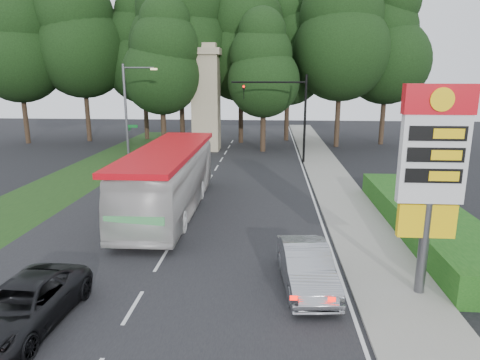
# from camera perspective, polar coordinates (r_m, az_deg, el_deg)

# --- Properties ---
(ground) EXTENTS (120.00, 120.00, 0.00)m
(ground) POSITION_cam_1_polar(r_m,az_deg,el_deg) (13.96, -14.71, -17.21)
(ground) COLOR black
(ground) RESTS_ON ground
(road_surface) EXTENTS (14.00, 80.00, 0.02)m
(road_surface) POSITION_cam_1_polar(r_m,az_deg,el_deg) (24.69, -5.90, -3.00)
(road_surface) COLOR black
(road_surface) RESTS_ON ground
(sidewalk_right) EXTENTS (3.00, 80.00, 0.12)m
(sidewalk_right) POSITION_cam_1_polar(r_m,az_deg,el_deg) (24.69, 13.95, -3.22)
(sidewalk_right) COLOR gray
(sidewalk_right) RESTS_ON ground
(grass_verge_left) EXTENTS (5.00, 50.00, 0.02)m
(grass_verge_left) POSITION_cam_1_polar(r_m,az_deg,el_deg) (33.09, -20.50, 0.48)
(grass_verge_left) COLOR #193814
(grass_verge_left) RESTS_ON ground
(hedge) EXTENTS (3.00, 14.00, 1.20)m
(hedge) POSITION_cam_1_polar(r_m,az_deg,el_deg) (21.61, 23.69, -4.92)
(hedge) COLOR #184A13
(hedge) RESTS_ON ground
(gas_station_pylon) EXTENTS (2.10, 0.45, 6.85)m
(gas_station_pylon) POSITION_cam_1_polar(r_m,az_deg,el_deg) (14.43, 24.29, 2.02)
(gas_station_pylon) COLOR #59595E
(gas_station_pylon) RESTS_ON ground
(traffic_signal_mast) EXTENTS (6.10, 0.35, 7.20)m
(traffic_signal_mast) POSITION_cam_1_polar(r_m,az_deg,el_deg) (35.40, 6.55, 9.71)
(traffic_signal_mast) COLOR black
(traffic_signal_mast) RESTS_ON ground
(streetlight_signs) EXTENTS (2.75, 0.98, 8.00)m
(streetlight_signs) POSITION_cam_1_polar(r_m,az_deg,el_deg) (35.22, -14.65, 8.96)
(streetlight_signs) COLOR #59595E
(streetlight_signs) RESTS_ON ground
(monument) EXTENTS (3.00, 3.00, 10.05)m
(monument) POSITION_cam_1_polar(r_m,az_deg,el_deg) (41.79, -4.55, 10.94)
(monument) COLOR tan
(monument) RESTS_ON ground
(tree_far_west) EXTENTS (8.96, 8.96, 17.60)m
(tree_far_west) POSITION_cam_1_polar(r_m,az_deg,el_deg) (51.58, -27.66, 16.20)
(tree_far_west) COLOR #2D2116
(tree_far_west) RESTS_ON ground
(tree_west_mid) EXTENTS (9.80, 9.80, 19.25)m
(tree_west_mid) POSITION_cam_1_polar(r_m,az_deg,el_deg) (50.71, -20.48, 18.08)
(tree_west_mid) COLOR #2D2116
(tree_west_mid) RESTS_ON ground
(tree_west_near) EXTENTS (8.40, 8.40, 16.50)m
(tree_west_near) POSITION_cam_1_polar(r_m,az_deg,el_deg) (50.42, -12.85, 16.70)
(tree_west_near) COLOR #2D2116
(tree_west_near) RESTS_ON ground
(tree_center_left) EXTENTS (10.08, 10.08, 19.80)m
(tree_center_left) POSITION_cam_1_polar(r_m,az_deg,el_deg) (45.50, -8.11, 19.80)
(tree_center_left) COLOR #2D2116
(tree_center_left) RESTS_ON ground
(tree_center_right) EXTENTS (9.24, 9.24, 18.15)m
(tree_center_right) POSITION_cam_1_polar(r_m,az_deg,el_deg) (46.57, 0.12, 18.54)
(tree_center_right) COLOR #2D2116
(tree_center_right) RESTS_ON ground
(tree_east_near) EXTENTS (8.12, 8.12, 15.95)m
(tree_east_near) POSITION_cam_1_polar(r_m,az_deg,el_deg) (48.39, 6.46, 16.69)
(tree_east_near) COLOR #2D2116
(tree_east_near) RESTS_ON ground
(tree_east_mid) EXTENTS (9.52, 9.52, 18.70)m
(tree_east_mid) POSITION_cam_1_polar(r_m,az_deg,el_deg) (45.01, 13.47, 18.78)
(tree_east_mid) COLOR #2D2116
(tree_east_mid) RESTS_ON ground
(tree_far_east) EXTENTS (8.68, 8.68, 17.05)m
(tree_far_east) POSITION_cam_1_polar(r_m,az_deg,el_deg) (47.88, 19.18, 16.88)
(tree_far_east) COLOR #2D2116
(tree_far_east) RESTS_ON ground
(tree_monument_left) EXTENTS (7.28, 7.28, 14.30)m
(tree_monument_left) POSITION_cam_1_polar(r_m,az_deg,el_deg) (41.59, -10.53, 15.67)
(tree_monument_left) COLOR #2D2116
(tree_monument_left) RESTS_ON ground
(tree_monument_right) EXTENTS (6.72, 6.72, 13.20)m
(tree_monument_right) POSITION_cam_1_polar(r_m,az_deg,el_deg) (40.80, 3.19, 14.97)
(tree_monument_right) COLOR #2D2116
(tree_monument_right) RESTS_ON ground
(transit_bus) EXTENTS (3.04, 12.39, 3.44)m
(transit_bus) POSITION_cam_1_polar(r_m,az_deg,el_deg) (22.94, -9.41, 0.02)
(transit_bus) COLOR silver
(transit_bus) RESTS_ON ground
(sedan_silver) EXTENTS (1.99, 4.60, 1.47)m
(sedan_silver) POSITION_cam_1_polar(r_m,az_deg,el_deg) (15.04, 8.83, -11.38)
(sedan_silver) COLOR #999BA0
(sedan_silver) RESTS_ON ground
(suv_charcoal) EXTENTS (2.44, 4.94, 1.35)m
(suv_charcoal) POSITION_cam_1_polar(r_m,az_deg,el_deg) (14.17, -27.05, -14.74)
(suv_charcoal) COLOR black
(suv_charcoal) RESTS_ON ground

